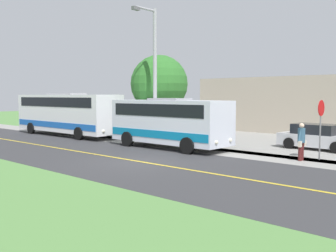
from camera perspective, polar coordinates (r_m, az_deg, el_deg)
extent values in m
plane|color=#548442|center=(18.24, -4.14, -5.27)|extent=(120.00, 120.00, 0.00)
cube|color=#333335|center=(18.24, -4.14, -5.26)|extent=(8.00, 100.00, 0.01)
cube|color=gray|center=(22.12, 5.62, -3.54)|extent=(2.40, 100.00, 0.01)
cube|color=gray|center=(26.96, 19.98, -2.33)|extent=(14.00, 36.00, 0.01)
cube|color=gold|center=(18.24, -4.14, -5.25)|extent=(0.16, 100.00, 0.00)
cube|color=silver|center=(22.77, 0.21, 0.71)|extent=(2.40, 7.57, 2.46)
cube|color=#0C72A5|center=(22.83, 0.21, -1.00)|extent=(2.44, 7.42, 0.44)
cube|color=black|center=(22.74, 0.21, 2.43)|extent=(2.44, 6.82, 0.70)
cube|color=gray|center=(22.72, 0.21, 3.96)|extent=(1.44, 2.27, 0.12)
cylinder|color=black|center=(22.36, 6.77, -2.30)|extent=(0.25, 0.90, 0.90)
cylinder|color=black|center=(20.46, 2.88, -2.92)|extent=(0.25, 0.90, 0.90)
cylinder|color=black|center=(25.34, -1.94, -1.47)|extent=(0.25, 0.90, 0.90)
cylinder|color=black|center=(23.68, -5.98, -1.92)|extent=(0.25, 0.90, 0.90)
sphere|color=#F2EACC|center=(21.08, 9.17, -2.07)|extent=(0.20, 0.20, 0.20)
sphere|color=#F2EACC|center=(19.99, 7.12, -2.40)|extent=(0.20, 0.20, 0.20)
cube|color=white|center=(30.87, -14.68, 1.88)|extent=(2.43, 10.53, 2.80)
cube|color=blue|center=(30.92, -14.64, 0.31)|extent=(2.47, 10.32, 0.44)
cube|color=black|center=(30.85, -14.71, 3.46)|extent=(2.47, 9.47, 0.70)
cube|color=gray|center=(30.84, -14.73, 4.59)|extent=(1.46, 3.16, 0.12)
cylinder|color=black|center=(29.04, -9.07, -0.75)|extent=(0.25, 0.90, 0.90)
cylinder|color=black|center=(27.59, -12.99, -1.09)|extent=(0.25, 0.90, 0.90)
cylinder|color=black|center=(34.35, -15.94, -0.06)|extent=(0.25, 0.90, 0.90)
cylinder|color=black|center=(33.12, -19.50, -0.31)|extent=(0.25, 0.90, 0.90)
sphere|color=#F2EACC|center=(27.13, -7.29, -0.57)|extent=(0.20, 0.20, 0.20)
sphere|color=#F2EACC|center=(26.28, -9.49, -0.76)|extent=(0.20, 0.20, 0.20)
cylinder|color=#4C1919|center=(19.58, 19.11, -3.55)|extent=(0.18, 0.18, 0.87)
cylinder|color=#4C1919|center=(19.40, 18.88, -3.62)|extent=(0.18, 0.18, 0.87)
cylinder|color=#335972|center=(19.40, 19.05, -1.30)|extent=(0.34, 0.34, 0.69)
sphere|color=beige|center=(19.36, 19.09, 0.06)|extent=(0.24, 0.24, 0.24)
cylinder|color=#335972|center=(19.56, 19.26, -1.16)|extent=(0.29, 0.10, 0.62)
cube|color=beige|center=(19.66, 19.45, -2.39)|extent=(0.20, 0.12, 0.28)
cylinder|color=#335972|center=(19.23, 18.84, -1.25)|extent=(0.29, 0.10, 0.62)
cube|color=beige|center=(19.19, 18.86, -2.54)|extent=(0.20, 0.12, 0.28)
cylinder|color=slate|center=(19.90, 21.47, -1.56)|extent=(0.07, 0.07, 2.20)
cylinder|color=red|center=(19.80, 21.64, 2.47)|extent=(0.76, 0.03, 0.76)
cylinder|color=#9E9EA3|center=(24.23, -1.93, 7.14)|extent=(0.24, 0.24, 8.41)
cylinder|color=#9E9EA3|center=(24.19, -3.32, 16.84)|extent=(1.60, 0.14, 0.14)
cube|color=#59595B|center=(23.62, -4.76, 16.88)|extent=(0.50, 0.24, 0.20)
cube|color=silver|center=(23.86, 21.32, -1.96)|extent=(2.06, 4.50, 0.70)
cube|color=black|center=(23.88, 20.93, -0.41)|extent=(1.67, 2.51, 0.57)
cylinder|color=black|center=(22.54, 23.54, -2.94)|extent=(0.26, 0.65, 0.64)
cylinder|color=black|center=(25.27, 19.31, -2.04)|extent=(0.26, 0.65, 0.64)
cylinder|color=black|center=(23.67, 17.40, -2.42)|extent=(0.26, 0.65, 0.64)
cylinder|color=brown|center=(27.32, -1.29, 0.56)|extent=(0.36, 0.36, 2.41)
sphere|color=#2D6B28|center=(27.26, -1.30, 6.24)|extent=(4.01, 4.01, 4.01)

